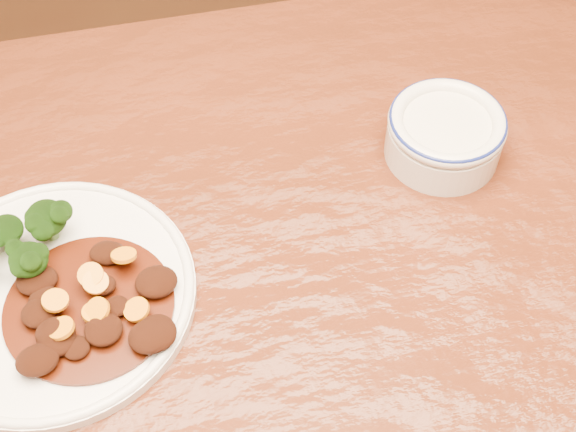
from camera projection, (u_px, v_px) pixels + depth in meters
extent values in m
cube|color=#501F0E|center=(292.00, 303.00, 0.81)|extent=(1.54, 0.96, 0.04)
cylinder|color=white|center=(53.00, 296.00, 0.79)|extent=(0.28, 0.28, 0.01)
torus|color=white|center=(51.00, 293.00, 0.78)|extent=(0.28, 0.28, 0.01)
cylinder|color=#689D51|center=(34.00, 271.00, 0.79)|extent=(0.01, 0.01, 0.02)
ellipsoid|color=black|center=(28.00, 260.00, 0.77)|extent=(0.04, 0.04, 0.03)
cylinder|color=#689D51|center=(51.00, 231.00, 0.82)|extent=(0.01, 0.01, 0.02)
ellipsoid|color=black|center=(46.00, 218.00, 0.80)|extent=(0.04, 0.04, 0.03)
cylinder|color=#689D51|center=(12.00, 241.00, 0.81)|extent=(0.01, 0.01, 0.02)
ellipsoid|color=black|center=(7.00, 230.00, 0.79)|extent=(0.03, 0.03, 0.03)
cylinder|color=#411507|center=(89.00, 307.00, 0.77)|extent=(0.16, 0.16, 0.00)
ellipsoid|color=black|center=(105.00, 252.00, 0.80)|extent=(0.03, 0.03, 0.02)
ellipsoid|color=black|center=(110.00, 253.00, 0.80)|extent=(0.03, 0.03, 0.02)
ellipsoid|color=black|center=(156.00, 282.00, 0.77)|extent=(0.04, 0.04, 0.02)
ellipsoid|color=black|center=(41.00, 280.00, 0.78)|extent=(0.03, 0.03, 0.02)
ellipsoid|color=black|center=(40.00, 281.00, 0.78)|extent=(0.02, 0.02, 0.01)
ellipsoid|color=black|center=(45.00, 301.00, 0.76)|extent=(0.03, 0.03, 0.02)
ellipsoid|color=black|center=(103.00, 330.00, 0.74)|extent=(0.04, 0.04, 0.02)
ellipsoid|color=black|center=(55.00, 333.00, 0.74)|extent=(0.04, 0.03, 0.02)
ellipsoid|color=black|center=(35.00, 279.00, 0.78)|extent=(0.04, 0.04, 0.02)
ellipsoid|color=black|center=(37.00, 360.00, 0.72)|extent=(0.04, 0.03, 0.02)
ellipsoid|color=black|center=(156.00, 333.00, 0.74)|extent=(0.04, 0.04, 0.02)
ellipsoid|color=black|center=(150.00, 336.00, 0.74)|extent=(0.04, 0.04, 0.02)
ellipsoid|color=black|center=(117.00, 306.00, 0.76)|extent=(0.02, 0.02, 0.01)
ellipsoid|color=black|center=(38.00, 313.00, 0.75)|extent=(0.03, 0.03, 0.02)
ellipsoid|color=black|center=(56.00, 340.00, 0.74)|extent=(0.04, 0.04, 0.02)
ellipsoid|color=black|center=(103.00, 285.00, 0.77)|extent=(0.02, 0.02, 0.01)
ellipsoid|color=black|center=(76.00, 348.00, 0.74)|extent=(0.03, 0.03, 0.01)
cylinder|color=orange|center=(55.00, 300.00, 0.75)|extent=(0.03, 0.03, 0.01)
cylinder|color=orange|center=(91.00, 275.00, 0.77)|extent=(0.03, 0.03, 0.01)
cylinder|color=orange|center=(137.00, 310.00, 0.75)|extent=(0.03, 0.03, 0.01)
cylinder|color=orange|center=(124.00, 255.00, 0.78)|extent=(0.04, 0.03, 0.02)
cylinder|color=orange|center=(61.00, 328.00, 0.73)|extent=(0.03, 0.03, 0.01)
cylinder|color=orange|center=(95.00, 312.00, 0.75)|extent=(0.03, 0.03, 0.01)
cylinder|color=orange|center=(96.00, 282.00, 0.76)|extent=(0.03, 0.03, 0.01)
cylinder|color=orange|center=(97.00, 310.00, 0.75)|extent=(0.03, 0.03, 0.02)
cylinder|color=silver|center=(443.00, 141.00, 0.89)|extent=(0.13, 0.13, 0.04)
cylinder|color=silver|center=(447.00, 125.00, 0.87)|extent=(0.10, 0.10, 0.01)
torus|color=silver|center=(447.00, 122.00, 0.87)|extent=(0.13, 0.13, 0.02)
torus|color=navy|center=(448.00, 120.00, 0.87)|extent=(0.13, 0.13, 0.01)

